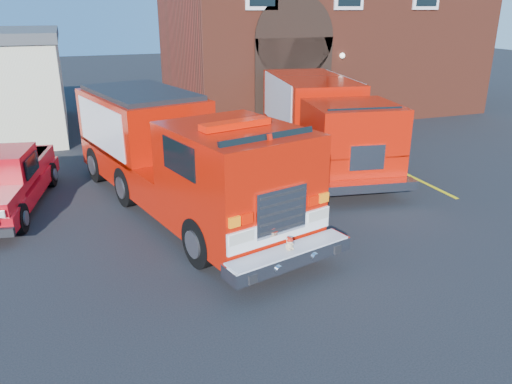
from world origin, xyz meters
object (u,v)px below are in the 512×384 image
object	(u,v)px
fire_engine	(178,154)
secondary_truck	(321,119)
pickup_truck	(2,181)
fire_station	(316,26)

from	to	relation	value
fire_engine	secondary_truck	bearing A→B (deg)	25.49
fire_engine	secondary_truck	distance (m)	6.31
pickup_truck	secondary_truck	world-z (taller)	secondary_truck
fire_engine	pickup_truck	distance (m)	4.84
fire_station	secondary_truck	world-z (taller)	fire_station
fire_station	fire_engine	world-z (taller)	fire_station
pickup_truck	fire_station	bearing A→B (deg)	36.24
secondary_truck	fire_station	bearing A→B (deg)	65.05
pickup_truck	secondary_truck	distance (m)	10.29
fire_station	pickup_truck	distance (m)	18.54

